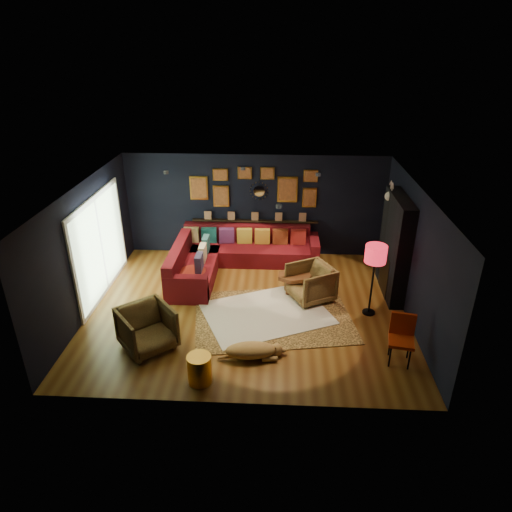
{
  "coord_description": "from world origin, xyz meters",
  "views": [
    {
      "loc": [
        0.61,
        -8.12,
        5.16
      ],
      "look_at": [
        0.15,
        0.3,
        1.08
      ],
      "focal_mm": 32.0,
      "sensor_mm": 36.0,
      "label": 1
    }
  ],
  "objects_px": {
    "sectional": "(228,256)",
    "armchair_left": "(147,327)",
    "dog": "(251,348)",
    "coffee_table": "(295,278)",
    "armchair_right": "(311,281)",
    "gold_stool": "(200,369)",
    "floor_lamp": "(375,257)",
    "pouf": "(193,278)",
    "orange_chair": "(402,335)"
  },
  "relations": [
    {
      "from": "armchair_left",
      "to": "armchair_right",
      "type": "xyz_separation_m",
      "value": [
        3.04,
        1.88,
        -0.02
      ]
    },
    {
      "from": "armchair_right",
      "to": "coffee_table",
      "type": "bearing_deg",
      "value": -158.69
    },
    {
      "from": "armchair_left",
      "to": "gold_stool",
      "type": "distance_m",
      "value": 1.4
    },
    {
      "from": "pouf",
      "to": "dog",
      "type": "bearing_deg",
      "value": -59.1
    },
    {
      "from": "armchair_right",
      "to": "dog",
      "type": "relative_size",
      "value": 0.7
    },
    {
      "from": "coffee_table",
      "to": "pouf",
      "type": "xyz_separation_m",
      "value": [
        -2.3,
        0.09,
        -0.14
      ]
    },
    {
      "from": "coffee_table",
      "to": "dog",
      "type": "height_order",
      "value": "coffee_table"
    },
    {
      "from": "armchair_right",
      "to": "orange_chair",
      "type": "height_order",
      "value": "orange_chair"
    },
    {
      "from": "orange_chair",
      "to": "dog",
      "type": "xyz_separation_m",
      "value": [
        -2.6,
        -0.09,
        -0.32
      ]
    },
    {
      "from": "orange_chair",
      "to": "armchair_left",
      "type": "bearing_deg",
      "value": -170.21
    },
    {
      "from": "gold_stool",
      "to": "armchair_left",
      "type": "bearing_deg",
      "value": 141.74
    },
    {
      "from": "armchair_left",
      "to": "floor_lamp",
      "type": "bearing_deg",
      "value": -22.25
    },
    {
      "from": "sectional",
      "to": "orange_chair",
      "type": "bearing_deg",
      "value": -44.67
    },
    {
      "from": "gold_stool",
      "to": "floor_lamp",
      "type": "bearing_deg",
      "value": 35.46
    },
    {
      "from": "pouf",
      "to": "gold_stool",
      "type": "height_order",
      "value": "gold_stool"
    },
    {
      "from": "coffee_table",
      "to": "pouf",
      "type": "relative_size",
      "value": 1.61
    },
    {
      "from": "sectional",
      "to": "coffee_table",
      "type": "bearing_deg",
      "value": -33.73
    },
    {
      "from": "armchair_left",
      "to": "pouf",
      "type": "bearing_deg",
      "value": 39.15
    },
    {
      "from": "armchair_right",
      "to": "orange_chair",
      "type": "relative_size",
      "value": 0.96
    },
    {
      "from": "armchair_right",
      "to": "dog",
      "type": "distance_m",
      "value": 2.39
    },
    {
      "from": "orange_chair",
      "to": "floor_lamp",
      "type": "relative_size",
      "value": 0.59
    },
    {
      "from": "sectional",
      "to": "floor_lamp",
      "type": "relative_size",
      "value": 2.23
    },
    {
      "from": "coffee_table",
      "to": "sectional",
      "type": "bearing_deg",
      "value": 146.27
    },
    {
      "from": "pouf",
      "to": "gold_stool",
      "type": "xyz_separation_m",
      "value": [
        0.67,
        -3.11,
        0.02
      ]
    },
    {
      "from": "orange_chair",
      "to": "floor_lamp",
      "type": "bearing_deg",
      "value": 111.3
    },
    {
      "from": "armchair_right",
      "to": "dog",
      "type": "height_order",
      "value": "armchair_right"
    },
    {
      "from": "sectional",
      "to": "armchair_left",
      "type": "xyz_separation_m",
      "value": [
        -1.1,
        -3.23,
        0.13
      ]
    },
    {
      "from": "armchair_left",
      "to": "gold_stool",
      "type": "xyz_separation_m",
      "value": [
        1.09,
        -0.86,
        -0.2
      ]
    },
    {
      "from": "coffee_table",
      "to": "armchair_left",
      "type": "bearing_deg",
      "value": -141.61
    },
    {
      "from": "pouf",
      "to": "orange_chair",
      "type": "distance_m",
      "value": 4.71
    },
    {
      "from": "gold_stool",
      "to": "dog",
      "type": "bearing_deg",
      "value": 39.45
    },
    {
      "from": "armchair_left",
      "to": "orange_chair",
      "type": "height_order",
      "value": "armchair_left"
    },
    {
      "from": "armchair_right",
      "to": "dog",
      "type": "bearing_deg",
      "value": -57.09
    },
    {
      "from": "sectional",
      "to": "pouf",
      "type": "xyz_separation_m",
      "value": [
        -0.69,
        -0.98,
        -0.09
      ]
    },
    {
      "from": "armchair_right",
      "to": "floor_lamp",
      "type": "xyz_separation_m",
      "value": [
        1.18,
        -0.51,
        0.85
      ]
    },
    {
      "from": "orange_chair",
      "to": "coffee_table",
      "type": "bearing_deg",
      "value": 139.12
    },
    {
      "from": "pouf",
      "to": "orange_chair",
      "type": "xyz_separation_m",
      "value": [
        4.06,
        -2.36,
        0.3
      ]
    },
    {
      "from": "armchair_left",
      "to": "floor_lamp",
      "type": "relative_size",
      "value": 0.59
    },
    {
      "from": "sectional",
      "to": "gold_stool",
      "type": "relative_size",
      "value": 6.77
    },
    {
      "from": "armchair_left",
      "to": "armchair_right",
      "type": "height_order",
      "value": "armchair_left"
    },
    {
      "from": "sectional",
      "to": "dog",
      "type": "relative_size",
      "value": 2.77
    },
    {
      "from": "pouf",
      "to": "floor_lamp",
      "type": "bearing_deg",
      "value": -12.96
    },
    {
      "from": "coffee_table",
      "to": "orange_chair",
      "type": "relative_size",
      "value": 1.07
    },
    {
      "from": "coffee_table",
      "to": "orange_chair",
      "type": "bearing_deg",
      "value": -52.04
    },
    {
      "from": "orange_chair",
      "to": "gold_stool",
      "type": "bearing_deg",
      "value": -156.39
    },
    {
      "from": "coffee_table",
      "to": "floor_lamp",
      "type": "distance_m",
      "value": 1.92
    },
    {
      "from": "pouf",
      "to": "armchair_left",
      "type": "bearing_deg",
      "value": -100.57
    },
    {
      "from": "armchair_right",
      "to": "orange_chair",
      "type": "distance_m",
      "value": 2.46
    },
    {
      "from": "coffee_table",
      "to": "dog",
      "type": "distance_m",
      "value": 2.5
    },
    {
      "from": "floor_lamp",
      "to": "dog",
      "type": "relative_size",
      "value": 1.24
    }
  ]
}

